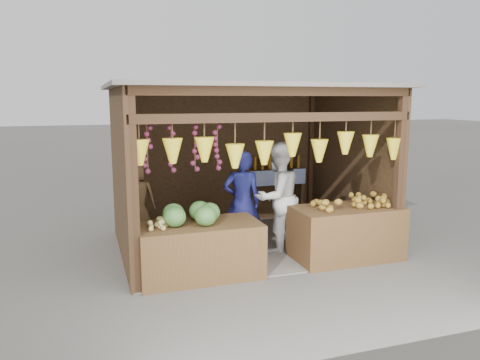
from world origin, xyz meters
The scene contains 12 objects.
ground centered at (0.00, 0.00, 0.00)m, with size 80.00×80.00×0.00m, color #514F49.
stall_structure centered at (-0.03, -0.04, 1.67)m, with size 4.30×3.30×2.66m.
back_shelf centered at (1.05, 1.28, 0.87)m, with size 1.25×0.32×1.32m.
counter_left centered at (-1.05, -1.14, 0.38)m, with size 1.68×0.85×0.76m, color #50341A.
counter_right centered at (1.27, -1.12, 0.41)m, with size 1.65×0.85×0.81m, color #50331A.
stool centered at (-1.76, 0.07, 0.16)m, with size 0.35×0.35×0.33m, color black.
man_standing centered at (-0.16, -0.35, 0.82)m, with size 0.60×0.39×1.65m, color #161853.
woman_standing centered at (0.40, -0.43, 0.89)m, with size 0.86×0.67×1.77m, color silver.
vendor_seated centered at (-1.76, 0.07, 0.91)m, with size 0.57×0.37×1.17m, color #4F371F.
melon_pile centered at (-1.11, -1.11, 0.92)m, with size 1.00×0.50×0.32m, color #194913, non-canonical shape.
tanfruit_pile centered at (-1.63, -1.20, 0.82)m, with size 0.34×0.40×0.13m, color tan, non-canonical shape.
mango_pile centered at (1.34, -1.11, 0.92)m, with size 1.40×0.64×0.22m, color #C6551A, non-canonical shape.
Camera 1 is at (-2.48, -7.20, 2.44)m, focal length 35.00 mm.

